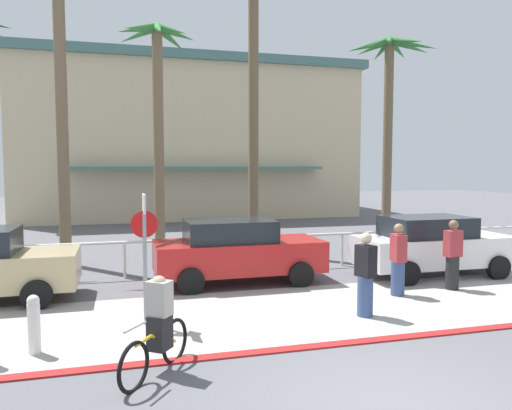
# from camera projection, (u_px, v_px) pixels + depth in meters

# --- Properties ---
(ground_plane) EXTENTS (80.00, 80.00, 0.00)m
(ground_plane) POSITION_uv_depth(u_px,v_px,m) (229.00, 262.00, 16.03)
(ground_plane) COLOR #5B5B60
(sidewalk_strip) EXTENTS (44.00, 4.00, 0.02)m
(sidewalk_strip) POSITION_uv_depth(u_px,v_px,m) (288.00, 313.00, 10.46)
(sidewalk_strip) COLOR #ADAAA0
(sidewalk_strip) RESTS_ON ground
(curb_paint) EXTENTS (44.00, 0.24, 0.03)m
(curb_paint) POSITION_uv_depth(u_px,v_px,m) (326.00, 345.00, 8.54)
(curb_paint) COLOR maroon
(curb_paint) RESTS_ON ground
(building_backdrop) EXTENTS (20.41, 12.02, 9.43)m
(building_backdrop) POSITION_uv_depth(u_px,v_px,m) (186.00, 141.00, 32.53)
(building_backdrop) COLOR beige
(building_backdrop) RESTS_ON ground
(rail_fence) EXTENTS (24.10, 0.08, 1.04)m
(rail_fence) POSITION_uv_depth(u_px,v_px,m) (240.00, 243.00, 14.52)
(rail_fence) COLOR white
(rail_fence) RESTS_ON ground
(stop_sign_bike_lane) EXTENTS (0.52, 0.56, 2.56)m
(stop_sign_bike_lane) POSITION_uv_depth(u_px,v_px,m) (145.00, 240.00, 9.53)
(stop_sign_bike_lane) COLOR gray
(stop_sign_bike_lane) RESTS_ON ground
(bollard_0) EXTENTS (0.20, 0.20, 1.00)m
(bollard_0) POSITION_uv_depth(u_px,v_px,m) (34.00, 324.00, 8.11)
(bollard_0) COLOR white
(bollard_0) RESTS_ON ground
(palm_tree_1) EXTENTS (3.57, 3.33, 9.96)m
(palm_tree_1) POSITION_uv_depth(u_px,v_px,m) (60.00, 37.00, 15.04)
(palm_tree_1) COLOR #756047
(palm_tree_1) RESTS_ON ground
(palm_tree_2) EXTENTS (2.68, 2.88, 7.97)m
(palm_tree_2) POSITION_uv_depth(u_px,v_px,m) (157.00, 84.00, 16.94)
(palm_tree_2) COLOR #756047
(palm_tree_2) RESTS_ON ground
(palm_tree_3) EXTENTS (3.10, 3.24, 10.16)m
(palm_tree_3) POSITION_uv_depth(u_px,v_px,m) (254.00, 39.00, 17.22)
(palm_tree_3) COLOR brown
(palm_tree_3) RESTS_ON ground
(palm_tree_4) EXTENTS (3.36, 3.66, 8.10)m
(palm_tree_4) POSITION_uv_depth(u_px,v_px,m) (390.00, 85.00, 19.26)
(palm_tree_4) COLOR brown
(palm_tree_4) RESTS_ON ground
(car_red_2) EXTENTS (4.40, 2.02, 1.69)m
(car_red_2) POSITION_uv_depth(u_px,v_px,m) (237.00, 250.00, 13.09)
(car_red_2) COLOR red
(car_red_2) RESTS_ON ground
(car_white_3) EXTENTS (4.40, 2.02, 1.69)m
(car_white_3) POSITION_uv_depth(u_px,v_px,m) (432.00, 245.00, 13.97)
(car_white_3) COLOR white
(car_white_3) RESTS_ON ground
(cyclist_yellow_0) EXTENTS (1.14, 1.49, 1.50)m
(cyclist_yellow_0) POSITION_uv_depth(u_px,v_px,m) (158.00, 328.00, 7.37)
(cyclist_yellow_0) COLOR black
(cyclist_yellow_0) RESTS_ON ground
(pedestrian_0) EXTENTS (0.35, 0.43, 1.74)m
(pedestrian_0) POSITION_uv_depth(u_px,v_px,m) (398.00, 262.00, 11.77)
(pedestrian_0) COLOR #384C7A
(pedestrian_0) RESTS_ON ground
(pedestrian_1) EXTENTS (0.42, 0.34, 1.76)m
(pedestrian_1) POSITION_uv_depth(u_px,v_px,m) (453.00, 258.00, 12.35)
(pedestrian_1) COLOR #232326
(pedestrian_1) RESTS_ON ground
(pedestrian_2) EXTENTS (0.39, 0.46, 1.75)m
(pedestrian_2) POSITION_uv_depth(u_px,v_px,m) (365.00, 278.00, 10.13)
(pedestrian_2) COLOR #384C7A
(pedestrian_2) RESTS_ON ground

